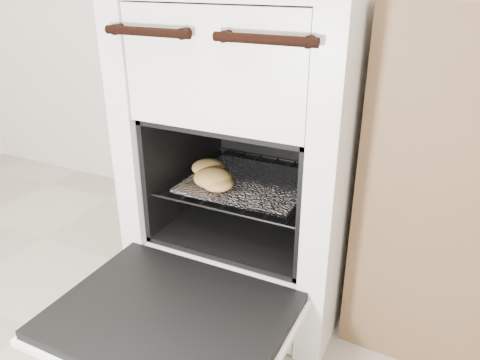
# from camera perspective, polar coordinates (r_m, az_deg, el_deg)

# --- Properties ---
(stove) EXTENTS (0.56, 0.63, 0.86)m
(stove) POSITION_cam_1_polar(r_m,az_deg,el_deg) (1.30, 2.69, 4.12)
(stove) COLOR silver
(stove) RESTS_ON ground
(oven_door) EXTENTS (0.51, 0.39, 0.04)m
(oven_door) POSITION_cam_1_polar(r_m,az_deg,el_deg) (1.05, -8.51, -16.30)
(oven_door) COLOR black
(oven_door) RESTS_ON stove
(oven_rack) EXTENTS (0.41, 0.39, 0.01)m
(oven_rack) POSITION_cam_1_polar(r_m,az_deg,el_deg) (1.27, 1.49, -0.18)
(oven_rack) COLOR black
(oven_rack) RESTS_ON stove
(foil_sheet) EXTENTS (0.32, 0.28, 0.01)m
(foil_sheet) POSITION_cam_1_polar(r_m,az_deg,el_deg) (1.26, 1.13, -0.26)
(foil_sheet) COLOR silver
(foil_sheet) RESTS_ON oven_rack
(baked_rolls) EXTENTS (0.19, 0.19, 0.05)m
(baked_rolls) POSITION_cam_1_polar(r_m,az_deg,el_deg) (1.24, -3.39, 0.57)
(baked_rolls) COLOR tan
(baked_rolls) RESTS_ON foil_sheet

